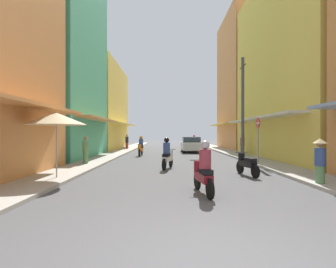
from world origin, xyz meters
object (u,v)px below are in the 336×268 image
(motorbike_maroon, at_px, (203,170))
(parked_car, at_px, (191,144))
(motorbike_black, at_px, (246,164))
(utility_pole, at_px, (243,108))
(pedestrian_midway, at_px, (127,142))
(pedestrian_foreground, at_px, (86,151))
(street_sign_no_entry, at_px, (258,135))
(motorbike_white, at_px, (167,155))
(motorbike_red, at_px, (194,141))
(vendor_umbrella, at_px, (56,119))
(motorbike_orange, at_px, (141,147))
(pedestrian_far, at_px, (320,159))
(pedestrian_crossing, at_px, (242,143))

(motorbike_maroon, relative_size, parked_car, 0.44)
(motorbike_black, distance_m, utility_pole, 7.17)
(pedestrian_midway, height_order, utility_pole, utility_pole)
(pedestrian_foreground, bearing_deg, street_sign_no_entry, -1.51)
(motorbike_maroon, distance_m, parked_car, 16.86)
(motorbike_white, bearing_deg, pedestrian_foreground, 164.42)
(motorbike_red, height_order, vendor_umbrella, vendor_umbrella)
(motorbike_black, relative_size, motorbike_orange, 0.99)
(parked_car, xyz_separation_m, utility_pole, (2.82, -7.26, 2.78))
(motorbike_maroon, bearing_deg, parked_car, 86.07)
(street_sign_no_entry, bearing_deg, pedestrian_foreground, 178.49)
(motorbike_white, distance_m, motorbike_orange, 7.67)
(pedestrian_foreground, bearing_deg, motorbike_red, 68.42)
(motorbike_orange, height_order, street_sign_no_entry, street_sign_no_entry)
(motorbike_black, distance_m, motorbike_maroon, 4.00)
(motorbike_orange, bearing_deg, motorbike_black, -59.85)
(motorbike_red, height_order, utility_pole, utility_pole)
(pedestrian_midway, relative_size, vendor_umbrella, 0.66)
(pedestrian_midway, bearing_deg, pedestrian_far, -63.55)
(motorbike_maroon, bearing_deg, motorbike_black, 55.11)
(pedestrian_crossing, xyz_separation_m, street_sign_no_entry, (-1.08, -6.57, 0.72))
(motorbike_maroon, bearing_deg, motorbike_orange, 104.14)
(utility_pole, bearing_deg, pedestrian_far, -89.53)
(pedestrian_foreground, bearing_deg, pedestrian_midway, 89.67)
(motorbike_red, xyz_separation_m, street_sign_no_entry, (1.40, -20.72, 1.01))
(utility_pole, bearing_deg, pedestrian_midway, 131.51)
(motorbike_white, xyz_separation_m, pedestrian_crossing, (6.02, 7.59, 0.29))
(parked_car, bearing_deg, motorbike_maroon, -93.93)
(parked_car, xyz_separation_m, pedestrian_midway, (-6.69, 3.49, 0.11))
(motorbike_black, xyz_separation_m, street_sign_no_entry, (1.59, 3.11, 1.21))
(pedestrian_midway, bearing_deg, motorbike_maroon, -74.75)
(pedestrian_foreground, bearing_deg, motorbike_white, -15.58)
(vendor_umbrella, xyz_separation_m, street_sign_no_entry, (9.12, 4.25, -0.61))
(motorbike_black, distance_m, motorbike_red, 23.83)
(motorbike_white, relative_size, pedestrian_far, 1.10)
(vendor_umbrella, height_order, utility_pole, utility_pole)
(pedestrian_far, height_order, pedestrian_crossing, pedestrian_crossing)
(pedestrian_crossing, bearing_deg, parked_car, 134.63)
(pedestrian_far, distance_m, street_sign_no_entry, 5.41)
(motorbike_black, relative_size, parked_car, 0.44)
(parked_car, bearing_deg, pedestrian_crossing, -45.37)
(parked_car, distance_m, vendor_umbrella, 16.09)
(motorbike_red, xyz_separation_m, pedestrian_foreground, (-8.09, -20.47, 0.11))
(motorbike_white, distance_m, street_sign_no_entry, 5.14)
(pedestrian_crossing, distance_m, vendor_umbrella, 14.94)
(pedestrian_foreground, bearing_deg, utility_pole, 16.91)
(pedestrian_far, height_order, vendor_umbrella, vendor_umbrella)
(motorbike_maroon, bearing_deg, vendor_umbrella, 157.80)
(vendor_umbrella, relative_size, utility_pole, 0.37)
(vendor_umbrella, bearing_deg, motorbike_white, 37.67)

